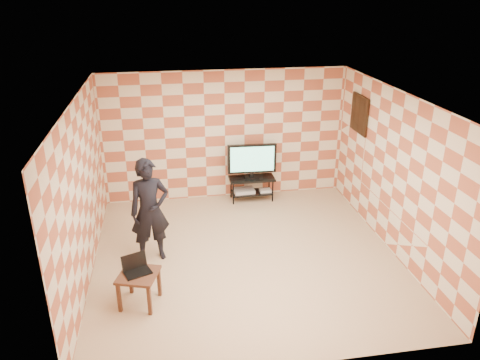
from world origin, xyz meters
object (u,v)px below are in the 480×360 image
Objects in this scene: person at (150,211)px; tv at (252,160)px; tv_stand at (252,184)px; side_table at (139,279)px.

tv is at bearing 31.86° from person.
side_table is (-2.22, -3.18, 0.05)m from tv_stand.
person is at bearing -136.06° from tv_stand.
tv is (0.00, -0.00, 0.54)m from tv_stand.
side_table is 0.38× the size of person.
tv is 2.84m from person.
tv_stand is 0.94× the size of tv.
tv is 1.54× the size of side_table.
side_table is at bearing -124.99° from tv.
tv_stand is 2.89m from person.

